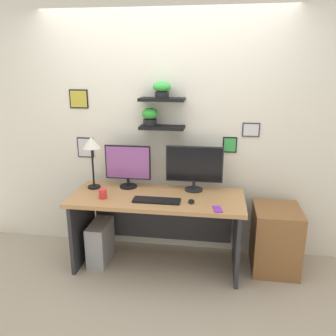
% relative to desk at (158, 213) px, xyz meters
% --- Properties ---
extents(ground_plane, '(8.00, 8.00, 0.00)m').
position_rel_desk_xyz_m(ground_plane, '(0.00, -0.06, -0.54)').
color(ground_plane, tan).
extents(back_wall_assembly, '(4.40, 0.24, 2.70)m').
position_rel_desk_xyz_m(back_wall_assembly, '(-0.00, 0.38, 0.81)').
color(back_wall_assembly, silver).
rests_on(back_wall_assembly, ground).
extents(desk, '(1.68, 0.68, 0.75)m').
position_rel_desk_xyz_m(desk, '(0.00, 0.00, 0.00)').
color(desk, tan).
rests_on(desk, ground).
extents(monitor_left, '(0.47, 0.18, 0.44)m').
position_rel_desk_xyz_m(monitor_left, '(-0.34, 0.16, 0.44)').
color(monitor_left, black).
rests_on(monitor_left, desk).
extents(monitor_right, '(0.57, 0.18, 0.45)m').
position_rel_desk_xyz_m(monitor_right, '(0.34, 0.16, 0.46)').
color(monitor_right, black).
rests_on(monitor_right, desk).
extents(keyboard, '(0.44, 0.14, 0.02)m').
position_rel_desk_xyz_m(keyboard, '(0.02, -0.19, 0.22)').
color(keyboard, black).
rests_on(keyboard, desk).
extents(computer_mouse, '(0.06, 0.09, 0.03)m').
position_rel_desk_xyz_m(computer_mouse, '(0.34, -0.18, 0.22)').
color(computer_mouse, black).
rests_on(computer_mouse, desk).
extents(desk_lamp, '(0.18, 0.18, 0.53)m').
position_rel_desk_xyz_m(desk_lamp, '(-0.68, 0.08, 0.64)').
color(desk_lamp, black).
rests_on(desk_lamp, desk).
extents(cell_phone, '(0.10, 0.15, 0.01)m').
position_rel_desk_xyz_m(cell_phone, '(0.58, -0.31, 0.21)').
color(cell_phone, purple).
rests_on(cell_phone, desk).
extents(coffee_mug, '(0.08, 0.08, 0.09)m').
position_rel_desk_xyz_m(coffee_mug, '(-0.50, -0.19, 0.25)').
color(coffee_mug, red).
rests_on(coffee_mug, desk).
extents(drawer_cabinet, '(0.44, 0.50, 0.64)m').
position_rel_desk_xyz_m(drawer_cabinet, '(1.16, 0.06, -0.22)').
color(drawer_cabinet, brown).
rests_on(drawer_cabinet, ground).
extents(computer_tower_left, '(0.18, 0.40, 0.43)m').
position_rel_desk_xyz_m(computer_tower_left, '(-0.60, -0.07, -0.33)').
color(computer_tower_left, '#99999E').
rests_on(computer_tower_left, ground).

